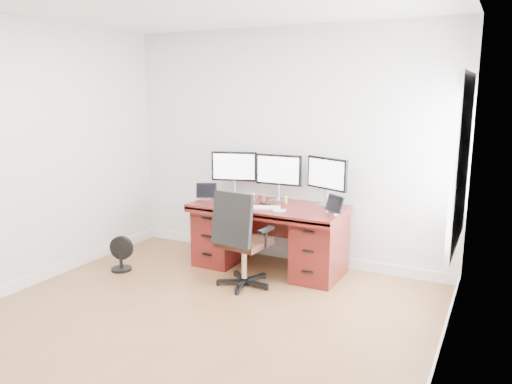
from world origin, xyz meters
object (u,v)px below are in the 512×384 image
at_px(office_chair, 242,256).
at_px(keyboard, 267,208).
at_px(floor_fan, 121,254).
at_px(monitor_center, 278,171).
at_px(desk, 269,234).

xyz_separation_m(office_chair, keyboard, (0.07, 0.43, 0.42)).
bearing_deg(keyboard, office_chair, -121.37).
xyz_separation_m(floor_fan, keyboard, (1.51, 0.63, 0.57)).
bearing_deg(monitor_center, desk, -92.20).
bearing_deg(office_chair, monitor_center, 94.27).
xyz_separation_m(desk, keyboard, (0.05, -0.18, 0.36)).
bearing_deg(floor_fan, keyboard, 9.98).
distance_m(office_chair, keyboard, 0.61).
height_order(monitor_center, keyboard, monitor_center).
distance_m(monitor_center, keyboard, 0.54).
bearing_deg(floor_fan, monitor_center, 23.12).
height_order(floor_fan, keyboard, keyboard).
height_order(desk, office_chair, office_chair).
relative_size(desk, keyboard, 5.78).
bearing_deg(desk, keyboard, -73.68).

